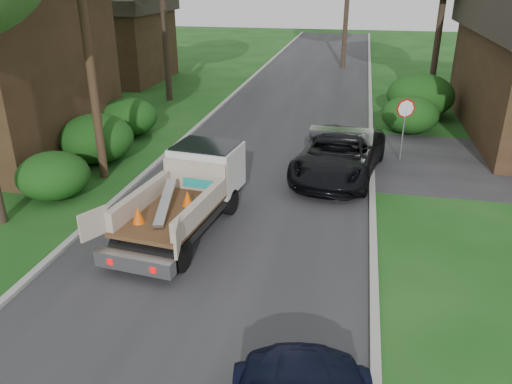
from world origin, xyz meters
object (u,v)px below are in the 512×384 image
object	(u,v)px
stop_sign	(405,117)
black_pickup	(339,155)
house_left_far	(109,34)
flatbed_truck	(193,186)
utility_pole	(86,29)

from	to	relation	value
stop_sign	black_pickup	xyz separation A→B (m)	(-2.32, -2.13, -0.98)
house_left_far	flatbed_truck	xyz separation A→B (m)	(12.35, -19.70, -1.92)
stop_sign	house_left_far	bearing A→B (deg)	145.19
house_left_far	black_pickup	xyz separation A→B (m)	(16.38, -15.13, -2.25)
stop_sign	house_left_far	distance (m)	22.81
stop_sign	utility_pole	xyz separation A→B (m)	(-10.68, -4.02, 3.40)
stop_sign	black_pickup	size ratio (longest dim) A/B	0.43
utility_pole	black_pickup	bearing A→B (deg)	12.72
house_left_far	utility_pole	bearing A→B (deg)	-64.77
stop_sign	utility_pole	bearing A→B (deg)	-159.38
flatbed_truck	black_pickup	size ratio (longest dim) A/B	0.99
stop_sign	flatbed_truck	distance (m)	9.25
utility_pole	black_pickup	xyz separation A→B (m)	(8.36, 1.89, -4.37)
stop_sign	black_pickup	world-z (taller)	stop_sign
flatbed_truck	house_left_far	bearing A→B (deg)	128.77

